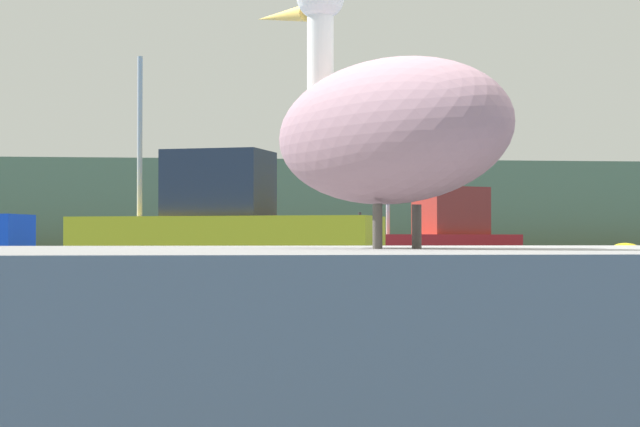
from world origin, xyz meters
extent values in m
cube|color=#6B7A51|center=(0.00, 82.14, 3.17)|extent=(140.00, 15.74, 6.34)
cube|color=slate|center=(-0.67, -0.35, 0.40)|extent=(3.22, 2.40, 0.80)
ellipsoid|color=gray|center=(-0.67, -0.35, 1.16)|extent=(0.88, 1.11, 0.45)
cylinder|color=white|center=(-0.84, -0.04, 1.41)|extent=(0.09, 0.09, 0.37)
cone|color=gold|center=(-0.96, 0.17, 1.62)|extent=(0.21, 0.31, 0.09)
cylinder|color=#4C4742|center=(-0.71, -0.44, 0.87)|extent=(0.03, 0.03, 0.14)
cylinder|color=#4C4742|center=(-0.57, -0.36, 0.87)|extent=(0.03, 0.03, 0.14)
cube|color=red|center=(6.38, 32.27, 0.46)|extent=(6.25, 4.25, 0.92)
cube|color=maroon|center=(7.06, 32.57, 1.71)|extent=(2.61, 2.22, 1.58)
cylinder|color=#B2B2B2|center=(4.75, 31.54, 2.48)|extent=(0.12, 0.12, 3.11)
cylinder|color=#3F382D|center=(3.77, 31.11, 1.27)|extent=(0.10, 0.10, 0.70)
cube|color=yellow|center=(-0.69, 21.56, 0.65)|extent=(7.27, 4.47, 1.30)
cube|color=#2D333D|center=(-0.83, 21.62, 2.04)|extent=(2.70, 2.40, 1.50)
cylinder|color=#B2B2B2|center=(-2.65, 22.32, 3.17)|extent=(0.12, 0.12, 3.74)
sphere|color=yellow|center=(4.37, 10.49, 0.38)|extent=(0.76, 0.76, 0.76)
camera|label=1|loc=(-1.24, -3.76, 0.83)|focal=62.56mm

